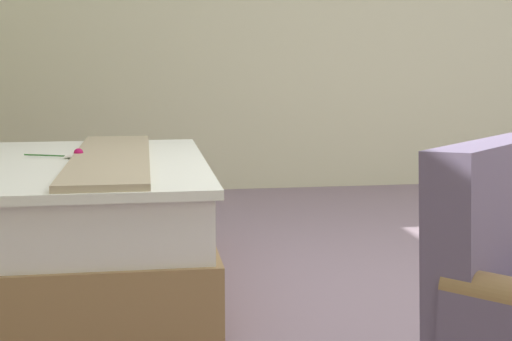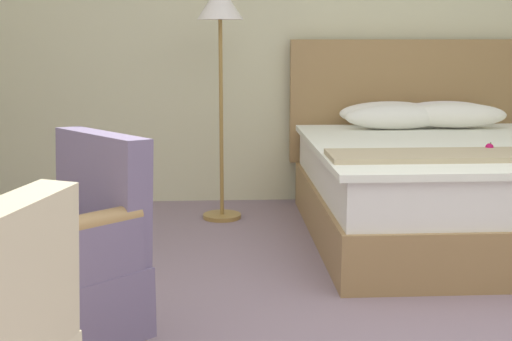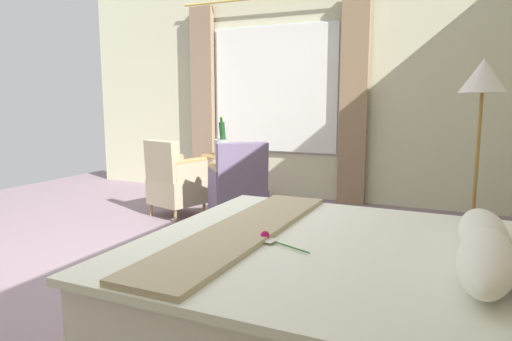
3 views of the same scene
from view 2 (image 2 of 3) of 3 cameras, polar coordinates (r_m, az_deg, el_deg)
wall_headboard_side at (r=5.80m, az=6.10°, el=12.71°), size 6.70×0.12×3.05m
bed at (r=4.93m, az=15.03°, el=-0.85°), size 1.91×2.16×1.29m
floor_lamp_brass at (r=5.10m, az=-2.88°, el=11.59°), size 0.33×0.33×1.68m
armchair_by_window at (r=3.01m, az=-14.72°, el=-7.31°), size 0.78×0.78×0.95m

